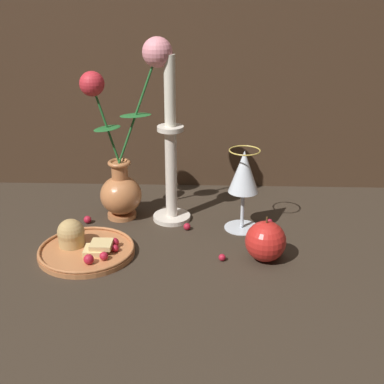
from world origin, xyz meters
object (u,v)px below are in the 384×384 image
vase (124,156)px  candlestick (171,158)px  apple_beside_vase (266,241)px  plate_with_pastries (83,246)px  wine_glass (244,175)px

vase → candlestick: bearing=-4.7°
apple_beside_vase → vase: bearing=148.1°
vase → plate_with_pastries: (-0.06, -0.18, -0.13)m
plate_with_pastries → wine_glass: size_ratio=1.07×
wine_glass → apple_beside_vase: size_ratio=1.97×
vase → apple_beside_vase: bearing=-31.9°
vase → apple_beside_vase: size_ratio=4.38×
plate_with_pastries → candlestick: (0.17, 0.17, 0.13)m
vase → candlestick: size_ratio=1.06×
plate_with_pastries → apple_beside_vase: (0.37, -0.01, 0.02)m
plate_with_pastries → apple_beside_vase: size_ratio=2.10×
plate_with_pastries → wine_glass: 0.37m
candlestick → apple_beside_vase: candlestick is taller
candlestick → apple_beside_vase: size_ratio=4.12×
wine_glass → candlestick: 0.17m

